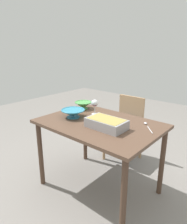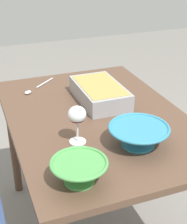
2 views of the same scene
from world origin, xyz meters
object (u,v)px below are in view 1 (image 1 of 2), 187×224
at_px(casserole_dish, 106,123).
at_px(mixing_bowl, 73,113).
at_px(serving_spoon, 147,125).
at_px(dining_table, 99,131).
at_px(wine_glass, 95,104).
at_px(chair, 126,125).
at_px(small_bowl, 83,105).

relative_size(casserole_dish, mixing_bowl, 1.46).
bearing_deg(casserole_dish, serving_spoon, 47.77).
relative_size(dining_table, mixing_bowl, 4.71).
bearing_deg(wine_glass, chair, 85.77).
height_order(dining_table, casserole_dish, casserole_dish).
bearing_deg(small_bowl, serving_spoon, -1.29).
height_order(wine_glass, mixing_bowl, wine_glass).
relative_size(dining_table, casserole_dish, 3.23).
relative_size(chair, casserole_dish, 2.33).
height_order(chair, serving_spoon, chair).
bearing_deg(chair, small_bowl, -118.67).
relative_size(dining_table, serving_spoon, 5.68).
xyz_separation_m(chair, casserole_dish, (0.29, -0.83, 0.35)).
height_order(dining_table, mixing_bowl, mixing_bowl).
xyz_separation_m(dining_table, wine_glass, (-0.20, 0.16, 0.21)).
relative_size(chair, serving_spoon, 4.11).
xyz_separation_m(wine_glass, casserole_dish, (0.34, -0.23, -0.07)).
bearing_deg(small_bowl, dining_table, -27.85).
height_order(small_bowl, serving_spoon, small_bowl).
bearing_deg(casserole_dish, wine_glass, 145.61).
bearing_deg(dining_table, chair, 101.53).
distance_m(casserole_dish, serving_spoon, 0.39).
distance_m(casserole_dish, small_bowl, 0.66).
bearing_deg(wine_glass, dining_table, -38.67).
relative_size(wine_glass, mixing_bowl, 0.67).
distance_m(chair, wine_glass, 0.73).
relative_size(small_bowl, serving_spoon, 0.98).
bearing_deg(chair, casserole_dish, -70.52).
relative_size(chair, mixing_bowl, 3.40).
bearing_deg(wine_glass, serving_spoon, 5.28).
bearing_deg(small_bowl, mixing_bowl, -65.29).
bearing_deg(wine_glass, casserole_dish, -34.39).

